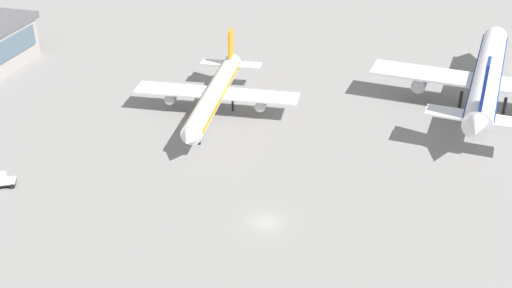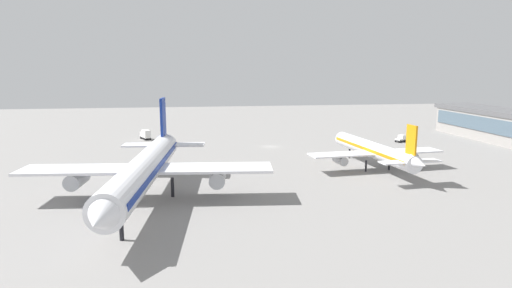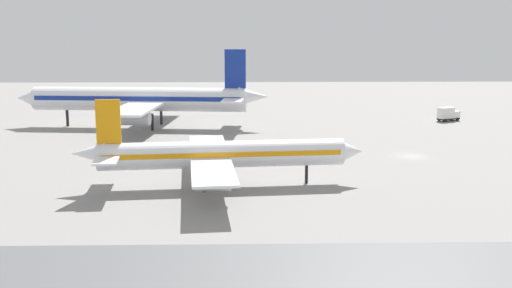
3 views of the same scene
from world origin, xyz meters
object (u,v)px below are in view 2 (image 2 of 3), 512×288
airplane_taxiing (373,150)px  catering_truck (145,134)px  baggage_tug (401,139)px  airplane_at_gate (145,168)px

airplane_taxiing → catering_truck: size_ratio=6.98×
airplane_taxiing → baggage_tug: 42.56m
airplane_at_gate → baggage_tug: 93.05m
catering_truck → baggage_tug: (-17.93, -83.34, -0.54)m
catering_truck → baggage_tug: catering_truck is taller
baggage_tug → airplane_taxiing: bearing=-152.5°
airplane_taxiing → catering_truck: bearing=42.9°
airplane_at_gate → baggage_tug: airplane_at_gate is taller
airplane_taxiing → baggage_tug: size_ratio=11.05×
catering_truck → baggage_tug: size_ratio=1.58×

